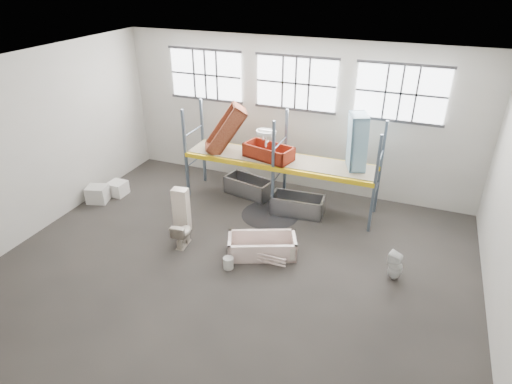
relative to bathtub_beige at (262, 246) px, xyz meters
The scene contains 33 objects.
floor 0.90m from the bathtub_beige, 126.31° to the right, with size 12.00×10.00×0.10m, color #433E3A.
ceiling 4.86m from the bathtub_beige, 126.31° to the right, with size 12.00×10.00×0.10m, color silver.
wall_back 4.94m from the bathtub_beige, 96.50° to the left, with size 12.00×0.10×5.00m, color beige.
wall_front 6.17m from the bathtub_beige, 94.97° to the right, with size 12.00×0.10×5.00m, color #ACA9A0.
wall_left 6.95m from the bathtub_beige, behind, with size 0.10×10.00×5.00m, color #9F9D95.
window_left 6.55m from the bathtub_beige, 130.95° to the left, with size 2.60×0.04×1.60m, color white.
window_mid 5.43m from the bathtub_beige, 96.67° to the left, with size 2.60×0.04×1.60m, color white.
window_right 6.05m from the bathtub_beige, 57.63° to the left, with size 2.60×0.04×1.60m, color white.
rack_upright_la 4.32m from the bathtub_beige, 147.58° to the left, with size 0.08×0.08×3.00m, color slate.
rack_upright_lb 5.05m from the bathtub_beige, 135.63° to the left, with size 0.08×0.08×3.00m, color slate.
rack_upright_ma 2.59m from the bathtub_beige, 102.64° to the left, with size 0.08×0.08×3.00m, color slate.
rack_upright_mb 3.67m from the bathtub_beige, 98.28° to the left, with size 0.08×0.08×3.00m, color slate.
rack_upright_ra 3.57m from the bathtub_beige, 41.61° to the left, with size 0.08×0.08×3.00m, color slate.
rack_upright_rb 4.42m from the bathtub_beige, 53.83° to the left, with size 0.08×0.08×3.00m, color slate.
rack_beam_front 2.59m from the bathtub_beige, 102.64° to the left, with size 6.00×0.10×0.14m, color yellow.
rack_beam_back 3.67m from the bathtub_beige, 98.28° to the left, with size 6.00×0.10×0.14m, color yellow.
shelf_deck 3.15m from the bathtub_beige, 100.01° to the left, with size 5.90×1.10×0.03m, color gray.
wet_patch 2.10m from the bathtub_beige, 103.84° to the left, with size 1.80×1.80×0.00m, color black.
bathtub_beige is the anchor object (origin of this frame).
cistern_spare 0.75m from the bathtub_beige, ahead, with size 0.37×0.18×0.35m, color beige.
sink_in_tub 0.19m from the bathtub_beige, 72.10° to the right, with size 0.45×0.45×0.15m, color beige.
toilet_beige 2.24m from the bathtub_beige, 169.77° to the right, with size 0.41×0.72×0.74m, color beige.
cistern_tall 2.61m from the bathtub_beige, behind, with size 0.44×0.29×1.38m, color beige.
toilet_white 3.43m from the bathtub_beige, ahead, with size 0.34×0.35×0.76m, color white.
steel_tub_left 3.47m from the bathtub_beige, 118.34° to the left, with size 1.59×0.74×0.58m, color #A6A9AE, non-canonical shape.
steel_tub_right 2.46m from the bathtub_beige, 84.02° to the left, with size 1.61×0.75×0.59m, color #A5A8AD, non-canonical shape.
rust_tub_flat 3.21m from the bathtub_beige, 106.94° to the left, with size 1.52×0.71×0.43m, color maroon, non-canonical shape.
rust_tub_tilted 4.19m from the bathtub_beige, 129.38° to the left, with size 1.69×0.79×0.48m, color brown, non-canonical shape.
sink_on_shelf 3.19m from the bathtub_beige, 108.60° to the left, with size 0.60×0.47×0.54m, color white.
blue_tub_upright 4.09m from the bathtub_beige, 59.26° to the left, with size 1.67×0.78×0.47m, color #81B0C9, non-canonical shape.
bucket 1.07m from the bathtub_beige, 123.83° to the right, with size 0.27×0.27×0.31m, color beige.
carton_near 6.10m from the bathtub_beige, behind, with size 0.63×0.54×0.54m, color silver.
carton_far 5.92m from the bathtub_beige, 166.42° to the left, with size 0.55×0.55×0.46m, color white.
Camera 1 is at (3.87, -8.29, 7.01)m, focal length 30.44 mm.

